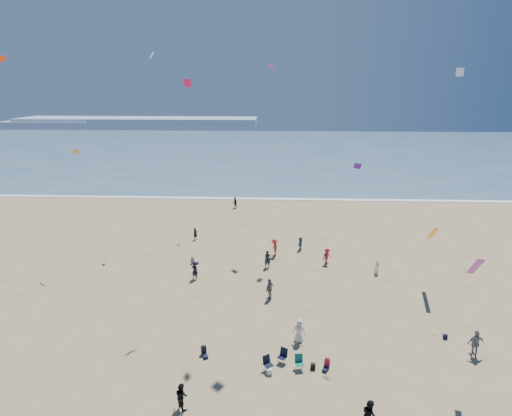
{
  "coord_description": "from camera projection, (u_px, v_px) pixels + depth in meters",
  "views": [
    {
      "loc": [
        3.1,
        -16.92,
        17.54
      ],
      "look_at": [
        2.0,
        8.0,
        9.86
      ],
      "focal_mm": 28.0,
      "sensor_mm": 36.0,
      "label": 1
    }
  ],
  "objects": [
    {
      "name": "white_tote",
      "position": [
        269.0,
        372.0,
        25.23
      ],
      "size": [
        0.35,
        0.2,
        0.4
      ],
      "primitive_type": "cube",
      "color": "silver",
      "rests_on": "ground"
    },
    {
      "name": "headland_near",
      "position": [
        49.0,
        123.0,
        182.93
      ],
      "size": [
        40.0,
        14.0,
        2.0
      ],
      "primitive_type": "cube",
      "color": "#7A8EA8",
      "rests_on": "ground"
    },
    {
      "name": "chair_cluster",
      "position": [
        283.0,
        361.0,
        25.75
      ],
      "size": [
        2.76,
        1.62,
        1.0
      ],
      "color": "black",
      "rests_on": "ground"
    },
    {
      "name": "seated_group",
      "position": [
        234.0,
        366.0,
        25.39
      ],
      "size": [
        12.73,
        26.69,
        0.84
      ],
      "color": "silver",
      "rests_on": "ground"
    },
    {
      "name": "navy_bag",
      "position": [
        445.0,
        337.0,
        28.82
      ],
      "size": [
        0.28,
        0.18,
        0.34
      ],
      "primitive_type": "cube",
      "color": "black",
      "rests_on": "ground"
    },
    {
      "name": "black_backpack",
      "position": [
        313.0,
        366.0,
        25.73
      ],
      "size": [
        0.3,
        0.22,
        0.38
      ],
      "primitive_type": "cube",
      "color": "black",
      "rests_on": "ground"
    },
    {
      "name": "headland_far",
      "position": [
        139.0,
        121.0,
        185.83
      ],
      "size": [
        110.0,
        20.0,
        3.2
      ],
      "primitive_type": "cube",
      "color": "#7A8EA8",
      "rests_on": "ground"
    },
    {
      "name": "surf_line",
      "position": [
        254.0,
        199.0,
        64.4
      ],
      "size": [
        220.0,
        1.2,
        0.08
      ],
      "primitive_type": "cube",
      "color": "white",
      "rests_on": "ground"
    },
    {
      "name": "standing_flyers",
      "position": [
        298.0,
        286.0,
        34.7
      ],
      "size": [
        23.78,
        46.64,
        1.94
      ],
      "color": "#364A96",
      "rests_on": "ground"
    },
    {
      "name": "kites_aloft",
      "position": [
        371.0,
        120.0,
        28.41
      ],
      "size": [
        35.55,
        42.43,
        30.97
      ],
      "color": "orange",
      "rests_on": "ground"
    },
    {
      "name": "ocean",
      "position": [
        263.0,
        151.0,
        112.14
      ],
      "size": [
        220.0,
        100.0,
        0.06
      ],
      "primitive_type": "cube",
      "color": "#476B84",
      "rests_on": "ground"
    }
  ]
}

